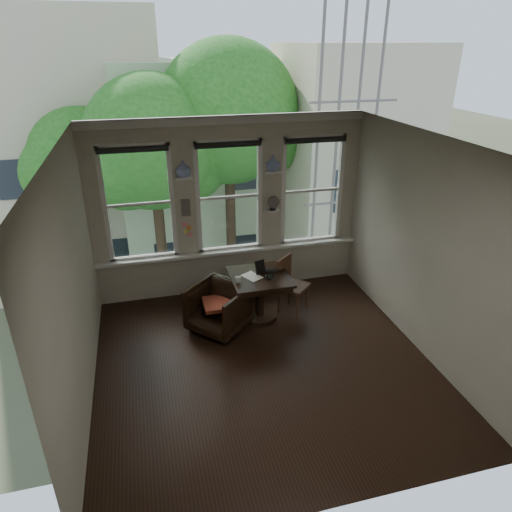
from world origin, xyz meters
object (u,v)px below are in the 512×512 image
object	(u,v)px
table	(260,297)
laptop	(270,272)
armchair_left	(219,308)
side_chair_right	(294,286)
mug	(238,280)

from	to	relation	value
table	laptop	distance (m)	0.44
laptop	armchair_left	bearing A→B (deg)	-147.66
side_chair_right	laptop	distance (m)	0.50
laptop	table	bearing A→B (deg)	-143.65
table	mug	size ratio (longest dim) A/B	9.77
armchair_left	laptop	distance (m)	0.99
armchair_left	mug	xyz separation A→B (m)	(0.32, 0.04, 0.42)
table	side_chair_right	bearing A→B (deg)	5.96
table	side_chair_right	xyz separation A→B (m)	(0.58, 0.06, 0.09)
table	side_chair_right	distance (m)	0.59
side_chair_right	mug	world-z (taller)	side_chair_right
armchair_left	laptop	bearing A→B (deg)	60.67
armchair_left	mug	world-z (taller)	mug
table	armchair_left	xyz separation A→B (m)	(-0.69, -0.16, -0.01)
table	mug	xyz separation A→B (m)	(-0.37, -0.12, 0.42)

